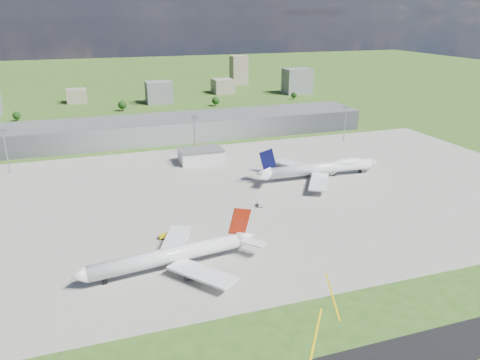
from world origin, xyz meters
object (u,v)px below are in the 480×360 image
object	(u,v)px
tug_yellow	(164,237)
van_white_far	(332,173)
airliner_blue_quad	(322,168)
airliner_red_twin	(173,255)
van_white_near	(260,204)

from	to	relation	value
tug_yellow	van_white_far	world-z (taller)	van_white_far
airliner_blue_quad	van_white_far	bearing A→B (deg)	12.50
airliner_blue_quad	van_white_far	distance (m)	9.00
airliner_red_twin	van_white_near	size ratio (longest dim) A/B	13.97
airliner_blue_quad	tug_yellow	size ratio (longest dim) A/B	18.10
tug_yellow	van_white_near	bearing A→B (deg)	14.61
tug_yellow	van_white_far	xyz separation A→B (m)	(105.44, 48.39, 0.31)
airliner_blue_quad	tug_yellow	world-z (taller)	airliner_blue_quad
airliner_red_twin	van_white_far	distance (m)	128.68
tug_yellow	van_white_far	bearing A→B (deg)	18.49
airliner_red_twin	tug_yellow	xyz separation A→B (m)	(0.69, 24.29, -4.04)
airliner_red_twin	van_white_near	distance (m)	66.77
airliner_red_twin	van_white_near	bearing A→B (deg)	-147.04
airliner_blue_quad	van_white_far	size ratio (longest dim) A/B	13.60
airliner_red_twin	van_white_far	bearing A→B (deg)	-153.11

